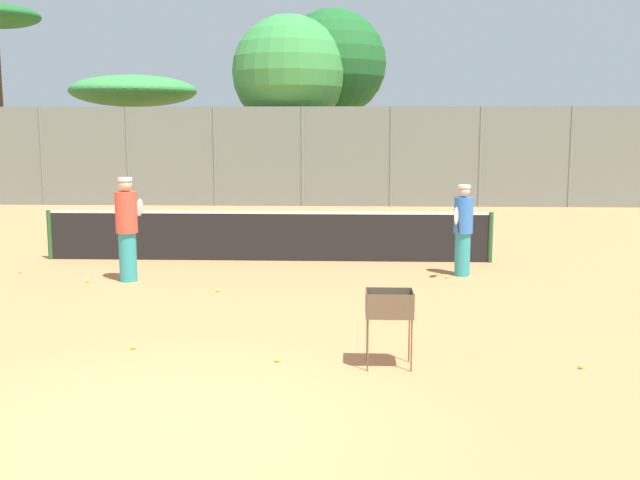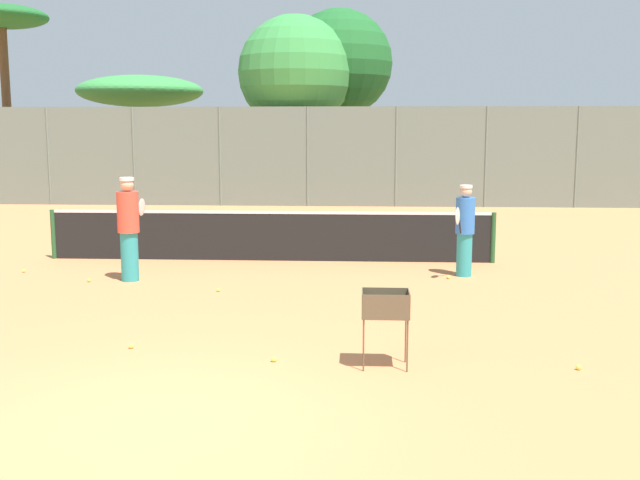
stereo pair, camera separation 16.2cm
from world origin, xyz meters
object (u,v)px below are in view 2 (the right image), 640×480
at_px(ball_cart, 385,311).
at_px(player_white_outfit, 129,228).
at_px(tennis_net, 270,235).
at_px(player_red_cap, 465,229).

bearing_deg(ball_cart, player_white_outfit, 133.47).
bearing_deg(player_white_outfit, ball_cart, -127.21).
distance_m(tennis_net, player_white_outfit, 3.27).
bearing_deg(player_white_outfit, player_red_cap, -73.62).
xyz_separation_m(player_white_outfit, player_red_cap, (6.26, 0.78, -0.09)).
relative_size(player_white_outfit, ball_cart, 2.09).
height_order(player_red_cap, ball_cart, player_red_cap).
distance_m(tennis_net, player_red_cap, 4.20).
distance_m(player_red_cap, ball_cart, 5.86).
bearing_deg(ball_cart, player_red_cap, 73.35).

